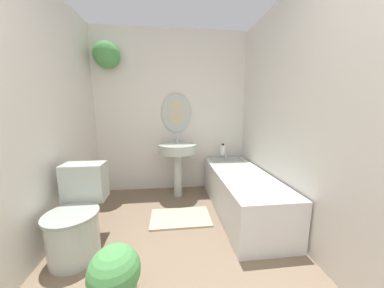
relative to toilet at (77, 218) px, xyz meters
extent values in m
cube|color=silver|center=(0.86, 1.36, 0.88)|extent=(2.39, 0.06, 2.40)
ellipsoid|color=beige|center=(0.92, 1.32, 0.88)|extent=(0.45, 0.02, 0.60)
ellipsoid|color=silver|center=(0.92, 1.31, 0.88)|extent=(0.41, 0.01, 0.56)
cylinder|color=silver|center=(-0.01, 1.23, 1.74)|extent=(0.16, 0.16, 0.09)
sphere|color=#4C934C|center=(-0.01, 1.23, 1.66)|extent=(0.35, 0.35, 0.35)
cube|color=silver|center=(-0.30, -0.05, 0.88)|extent=(0.06, 2.88, 2.40)
cube|color=silver|center=(2.02, -0.05, 0.88)|extent=(0.06, 2.88, 2.40)
cylinder|color=#B2BCB2|center=(0.00, -0.09, -0.12)|extent=(0.39, 0.39, 0.39)
cylinder|color=#97A097|center=(0.00, -0.09, 0.08)|extent=(0.42, 0.42, 0.02)
cube|color=#B2BCB2|center=(0.00, 0.21, 0.25)|extent=(0.37, 0.21, 0.36)
cylinder|color=#B2BCB2|center=(0.92, 1.03, 0.01)|extent=(0.13, 0.13, 0.65)
cylinder|color=#B2BCB2|center=(0.92, 1.03, 0.39)|extent=(0.53, 0.53, 0.12)
cylinder|color=silver|center=(0.92, 1.17, 0.50)|extent=(0.02, 0.02, 0.10)
cube|color=silver|center=(1.67, 0.49, -0.07)|extent=(0.61, 1.58, 0.49)
cube|color=#B2BCB2|center=(1.67, 0.49, 0.16)|extent=(0.51, 1.48, 0.04)
cylinder|color=silver|center=(1.67, 1.18, 0.22)|extent=(0.04, 0.04, 0.08)
cylinder|color=white|center=(1.61, 1.16, 0.33)|extent=(0.07, 0.07, 0.14)
cylinder|color=black|center=(1.61, 1.16, 0.41)|extent=(0.04, 0.04, 0.02)
sphere|color=#4C934C|center=(0.46, -0.57, -0.05)|extent=(0.32, 0.32, 0.32)
cube|color=#B7A88E|center=(0.92, 0.41, -0.31)|extent=(0.68, 0.43, 0.02)
camera|label=1|loc=(0.82, -1.65, 0.92)|focal=18.00mm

